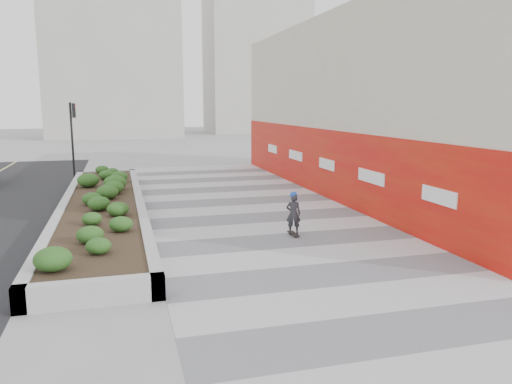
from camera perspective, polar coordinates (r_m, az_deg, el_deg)
ground at (r=13.65m, az=6.05°, el=-7.49°), size 160.00×160.00×0.00m
walkway at (r=16.36m, az=2.21°, el=-4.46°), size 8.00×36.00×0.01m
building at (r=24.15m, az=14.01°, el=9.44°), size 6.04×24.08×8.00m
planter at (r=19.46m, az=-17.15°, el=-1.32°), size 3.00×18.00×0.90m
traffic_signal_near at (r=29.73m, az=-20.20°, el=6.83°), size 0.33×0.28×4.20m
distant_bldg_north_l at (r=67.36m, az=-16.04°, el=14.66°), size 16.00×12.00×20.00m
distant_bldg_north_r at (r=75.19m, az=-0.04°, el=16.04°), size 14.00×10.00×24.00m
manhole_cover at (r=16.52m, az=3.87°, el=-4.34°), size 0.44×0.44×0.01m
skateboarder at (r=15.67m, az=4.30°, el=-2.45°), size 0.53×0.72×1.41m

